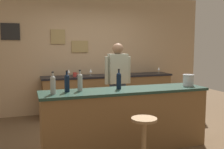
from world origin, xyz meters
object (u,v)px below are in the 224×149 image
Objects in this scene: bartender at (118,79)px; wine_glass_c at (159,69)px; wine_bottle_d at (119,80)px; wine_glass_a at (69,71)px; wine_bottle_c at (80,81)px; ice_bucket at (188,80)px; wine_bottle_a at (53,84)px; coffee_mug at (75,74)px; wine_bottle_b at (67,82)px; bar_stool at (144,135)px; wine_glass_b at (91,71)px.

wine_glass_c is (1.45, 1.01, 0.07)m from bartender.
wine_bottle_d reaches higher than wine_glass_a.
wine_bottle_c reaches higher than ice_bucket.
wine_bottle_a is 2.15m from coffee_mug.
wine_bottle_d reaches higher than coffee_mug.
coffee_mug is at bearing 76.38° from wine_bottle_b.
coffee_mug is (-0.64, 0.98, 0.01)m from bartender.
wine_bottle_c reaches higher than bar_stool.
bartender is at bearing 80.50° from bar_stool.
coffee_mug is (-1.49, 2.01, -0.07)m from ice_bucket.
wine_bottle_b reaches higher than wine_glass_a.
wine_glass_a is at bearing 133.84° from coffee_mug.
wine_glass_a is at bearing 75.50° from wine_bottle_a.
coffee_mug is (-0.35, 2.72, 0.49)m from bar_stool.
bartender is at bearing 70.66° from wine_bottle_d.
bartender reaches higher than ice_bucket.
wine_bottle_a is 3.45m from wine_glass_c.
wine_bottle_b is (-1.11, -0.95, 0.12)m from bartender.
wine_glass_c is (0.61, 2.04, -0.01)m from ice_bucket.
bar_stool is 2.22× the size of wine_bottle_c.
wine_bottle_a is 0.42m from wine_bottle_c.
wine_bottle_a is 1.97× the size of wine_glass_c.
bartender is at bearing 38.74° from wine_bottle_a.
ice_bucket is 2.51m from coffee_mug.
wine_glass_a reaches higher than bar_stool.
wine_bottle_c and wine_bottle_d have the same top height.
bartender is at bearing -56.63° from coffee_mug.
bartender is 1.69m from wine_bottle_a.
coffee_mug is at bearing 81.77° from wine_bottle_c.
wine_bottle_a reaches higher than bar_stool.
wine_glass_b is at bearing 89.51° from bar_stool.
ice_bucket is at bearing -106.53° from wine_glass_c.
wine_bottle_c is at bearing -108.30° from wine_glass_b.
ice_bucket is 1.21× the size of wine_glass_a.
bartender reaches higher than wine_bottle_c.
bartender is 8.61× the size of ice_bucket.
wine_bottle_d is at bearing 176.83° from ice_bucket.
wine_glass_a is 1.00× the size of wine_glass_c.
bartender is at bearing -75.70° from wine_glass_b.
wine_glass_b is (0.07, 2.02, -0.05)m from wine_bottle_d.
bar_stool is at bearing -99.50° from bartender.
wine_bottle_c is (0.19, 0.03, 0.00)m from wine_bottle_b.
wine_glass_c reaches higher than bar_stool.
wine_glass_c is at bearing 34.81° from bartender.
wine_glass_a is (-0.47, 2.84, 0.55)m from bar_stool.
wine_glass_b is 1.72m from wine_glass_c.
wine_bottle_b is at bearing -171.32° from wine_bottle_c.
wine_bottle_d is 1.97× the size of wine_glass_c.
wine_bottle_b is 1.00× the size of wine_bottle_c.
wine_bottle_a is at bearing -153.06° from wine_bottle_b.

